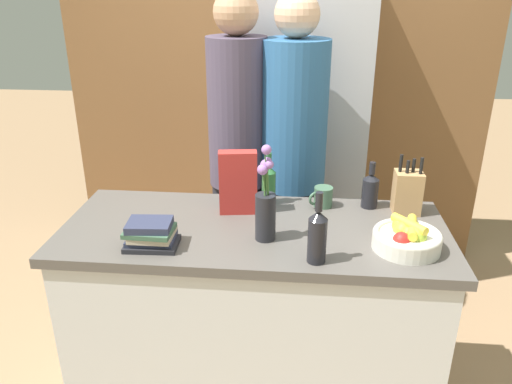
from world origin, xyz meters
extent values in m
cube|color=silver|center=(0.00, 0.00, 0.45)|extent=(1.49, 0.62, 0.90)
cube|color=#56514C|center=(0.00, 0.00, 0.92)|extent=(1.55, 0.65, 0.04)
cube|color=brown|center=(0.00, 1.51, 1.30)|extent=(2.75, 0.12, 2.60)
cube|color=#B7B7BC|center=(0.17, 1.15, 0.98)|extent=(0.73, 0.60, 1.97)
cylinder|color=#B7B7BC|center=(0.12, 0.84, 1.08)|extent=(0.02, 0.02, 1.08)
cylinder|color=silver|center=(0.57, -0.12, 0.97)|extent=(0.25, 0.25, 0.06)
torus|color=silver|center=(0.57, -0.12, 1.00)|extent=(0.25, 0.25, 0.02)
sphere|color=red|center=(0.55, -0.16, 0.99)|extent=(0.06, 0.06, 0.06)
sphere|color=#99B233|center=(0.56, -0.09, 0.99)|extent=(0.08, 0.08, 0.08)
sphere|color=#99B233|center=(0.58, -0.11, 0.99)|extent=(0.07, 0.07, 0.07)
sphere|color=#99B233|center=(0.56, -0.07, 1.00)|extent=(0.07, 0.07, 0.07)
sphere|color=#99B233|center=(0.60, -0.14, 1.00)|extent=(0.07, 0.07, 0.07)
cylinder|color=yellow|center=(0.59, -0.10, 1.02)|extent=(0.06, 0.17, 0.03)
cylinder|color=yellow|center=(0.58, -0.10, 1.03)|extent=(0.12, 0.14, 0.03)
cube|color=tan|center=(0.63, 0.20, 1.03)|extent=(0.11, 0.10, 0.18)
cylinder|color=black|center=(0.59, 0.21, 1.15)|extent=(0.01, 0.01, 0.08)
cylinder|color=black|center=(0.62, 0.19, 1.14)|extent=(0.01, 0.01, 0.06)
cylinder|color=black|center=(0.64, 0.21, 1.14)|extent=(0.01, 0.01, 0.07)
cylinder|color=black|center=(0.67, 0.19, 1.15)|extent=(0.01, 0.01, 0.08)
cylinder|color=#232328|center=(0.05, -0.09, 1.03)|extent=(0.08, 0.08, 0.18)
cylinder|color=#477538|center=(0.06, -0.09, 1.18)|extent=(0.01, 0.02, 0.12)
sphere|color=#9966B2|center=(0.06, -0.09, 1.24)|extent=(0.03, 0.03, 0.03)
cylinder|color=#477538|center=(0.06, -0.08, 1.18)|extent=(0.02, 0.01, 0.13)
sphere|color=#9966B2|center=(0.06, -0.08, 1.25)|extent=(0.03, 0.03, 0.03)
cylinder|color=#477538|center=(0.05, -0.09, 1.18)|extent=(0.01, 0.01, 0.12)
sphere|color=#9966B2|center=(0.05, -0.09, 1.24)|extent=(0.04, 0.04, 0.04)
cylinder|color=#477538|center=(0.05, -0.09, 1.18)|extent=(0.01, 0.01, 0.11)
sphere|color=#9966B2|center=(0.05, -0.09, 1.23)|extent=(0.03, 0.03, 0.03)
cylinder|color=#477538|center=(0.04, -0.10, 1.17)|extent=(0.02, 0.02, 0.10)
sphere|color=#9966B2|center=(0.04, -0.10, 1.22)|extent=(0.04, 0.04, 0.04)
cylinder|color=#477538|center=(0.05, -0.09, 1.21)|extent=(0.02, 0.01, 0.18)
sphere|color=#9966B2|center=(0.05, -0.10, 1.30)|extent=(0.04, 0.04, 0.04)
cube|color=red|center=(-0.08, 0.14, 1.07)|extent=(0.16, 0.08, 0.27)
cylinder|color=#42664C|center=(0.28, 0.23, 0.98)|extent=(0.08, 0.08, 0.09)
torus|color=#42664C|center=(0.24, 0.21, 0.98)|extent=(0.06, 0.04, 0.06)
cube|color=#232328|center=(-0.36, -0.19, 0.95)|extent=(0.20, 0.14, 0.02)
cube|color=#2D334C|center=(-0.37, -0.18, 0.96)|extent=(0.18, 0.14, 0.02)
cube|color=#B7A88E|center=(-0.36, -0.18, 0.98)|extent=(0.16, 0.14, 0.02)
cube|color=#3D6047|center=(-0.37, -0.19, 1.00)|extent=(0.18, 0.14, 0.02)
cube|color=#2D334C|center=(-0.37, -0.19, 1.03)|extent=(0.17, 0.13, 0.03)
cylinder|color=#286633|center=(0.04, 0.25, 1.01)|extent=(0.06, 0.06, 0.14)
cone|color=#286633|center=(0.04, 0.25, 1.10)|extent=(0.06, 0.06, 0.03)
cylinder|color=#286633|center=(0.04, 0.25, 1.14)|extent=(0.02, 0.02, 0.06)
cylinder|color=black|center=(0.48, 0.25, 1.00)|extent=(0.07, 0.07, 0.13)
cone|color=black|center=(0.48, 0.25, 1.08)|extent=(0.07, 0.07, 0.02)
cylinder|color=black|center=(0.48, 0.25, 1.12)|extent=(0.03, 0.03, 0.05)
cylinder|color=black|center=(0.24, -0.24, 1.02)|extent=(0.07, 0.07, 0.16)
cone|color=black|center=(0.24, -0.24, 1.12)|extent=(0.07, 0.07, 0.03)
cylinder|color=black|center=(0.24, -0.24, 1.17)|extent=(0.03, 0.03, 0.07)
cube|color=#383842|center=(-0.14, 0.62, 0.44)|extent=(0.26, 0.21, 0.88)
cylinder|color=#4C4256|center=(-0.14, 0.62, 1.25)|extent=(0.29, 0.29, 0.73)
sphere|color=tan|center=(-0.14, 0.62, 1.72)|extent=(0.21, 0.21, 0.21)
cube|color=#383842|center=(0.14, 0.63, 0.44)|extent=(0.30, 0.25, 0.88)
cylinder|color=#2D6093|center=(0.14, 0.63, 1.24)|extent=(0.33, 0.33, 0.73)
sphere|color=#DBAD89|center=(0.14, 0.63, 1.71)|extent=(0.21, 0.21, 0.21)
camera|label=1|loc=(0.17, -1.78, 1.85)|focal=35.00mm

